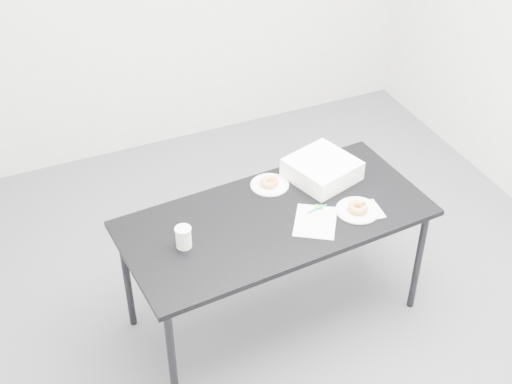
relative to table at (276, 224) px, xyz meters
name	(u,v)px	position (x,y,z in m)	size (l,w,h in m)	color
floor	(276,304)	(0.04, 0.06, -0.69)	(4.00, 4.00, 0.00)	#515156
table	(276,224)	(0.00, 0.00, 0.00)	(1.69, 0.89, 0.75)	black
scorecard	(315,221)	(0.17, -0.12, 0.06)	(0.21, 0.27, 0.00)	white
logo_patch	(319,207)	(0.24, -0.03, 0.06)	(0.04, 0.04, 0.00)	green
pen	(317,209)	(0.22, -0.04, 0.06)	(0.01, 0.01, 0.13)	#0B836C
napkin	(366,211)	(0.46, -0.16, 0.06)	(0.16, 0.16, 0.00)	white
plate_near	(358,210)	(0.42, -0.14, 0.06)	(0.23, 0.23, 0.01)	silver
donut_near	(358,207)	(0.42, -0.14, 0.08)	(0.11, 0.11, 0.04)	#DF8C46
plate_far	(270,185)	(0.08, 0.26, 0.06)	(0.22, 0.22, 0.01)	silver
donut_far	(270,182)	(0.08, 0.26, 0.08)	(0.10, 0.10, 0.03)	#DF8C46
coffee_cup	(184,237)	(-0.52, -0.03, 0.12)	(0.08, 0.08, 0.12)	white
cup_lid	(277,184)	(0.12, 0.25, 0.06)	(0.09, 0.09, 0.01)	white
bakery_box	(322,169)	(0.39, 0.21, 0.11)	(0.34, 0.34, 0.11)	white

